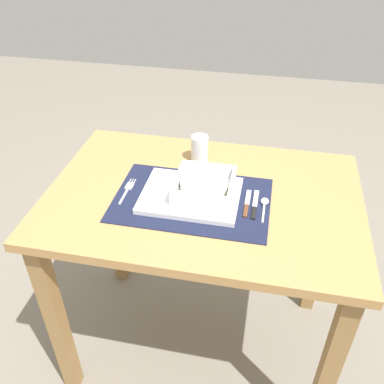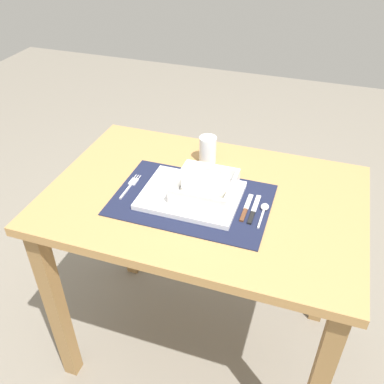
# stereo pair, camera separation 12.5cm
# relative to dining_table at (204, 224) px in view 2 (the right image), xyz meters

# --- Properties ---
(ground_plane) EXTENTS (6.00, 6.00, 0.00)m
(ground_plane) POSITION_rel_dining_table_xyz_m (0.00, 0.00, -0.63)
(ground_plane) COLOR gray
(dining_table) EXTENTS (0.96, 0.65, 0.75)m
(dining_table) POSITION_rel_dining_table_xyz_m (0.00, 0.00, 0.00)
(dining_table) COLOR #B2844C
(dining_table) RESTS_ON ground
(placemat) EXTENTS (0.46, 0.31, 0.00)m
(placemat) POSITION_rel_dining_table_xyz_m (-0.03, -0.04, 0.12)
(placemat) COLOR #191E38
(placemat) RESTS_ON dining_table
(serving_plate) EXTENTS (0.29, 0.22, 0.02)m
(serving_plate) POSITION_rel_dining_table_xyz_m (-0.03, -0.03, 0.13)
(serving_plate) COLOR white
(serving_plate) RESTS_ON placemat
(porridge_bowl) EXTENTS (0.17, 0.17, 0.05)m
(porridge_bowl) POSITION_rel_dining_table_xyz_m (0.01, -0.02, 0.16)
(porridge_bowl) COLOR white
(porridge_bowl) RESTS_ON serving_plate
(fork) EXTENTS (0.02, 0.13, 0.00)m
(fork) POSITION_rel_dining_table_xyz_m (-0.23, -0.03, 0.12)
(fork) COLOR silver
(fork) RESTS_ON placemat
(spoon) EXTENTS (0.02, 0.11, 0.01)m
(spoon) POSITION_rel_dining_table_xyz_m (0.19, -0.02, 0.13)
(spoon) COLOR silver
(spoon) RESTS_ON placemat
(butter_knife) EXTENTS (0.01, 0.14, 0.01)m
(butter_knife) POSITION_rel_dining_table_xyz_m (0.16, -0.04, 0.13)
(butter_knife) COLOR black
(butter_knife) RESTS_ON placemat
(bread_knife) EXTENTS (0.01, 0.13, 0.01)m
(bread_knife) POSITION_rel_dining_table_xyz_m (0.14, -0.04, 0.13)
(bread_knife) COLOR #59331E
(bread_knife) RESTS_ON placemat
(drinking_glass) EXTENTS (0.06, 0.06, 0.09)m
(drinking_glass) POSITION_rel_dining_table_xyz_m (-0.05, 0.18, 0.16)
(drinking_glass) COLOR white
(drinking_glass) RESTS_ON dining_table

